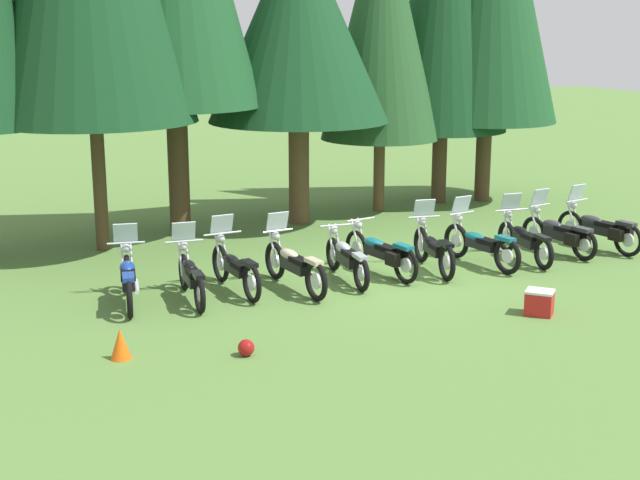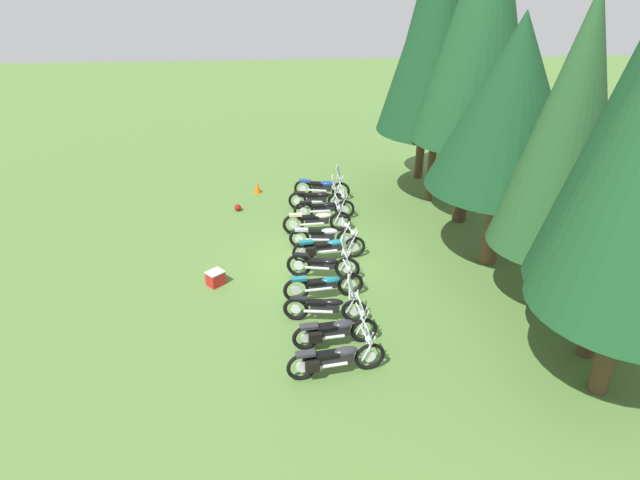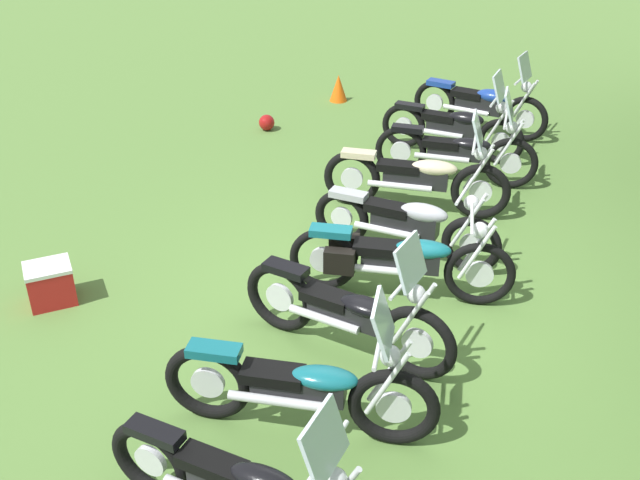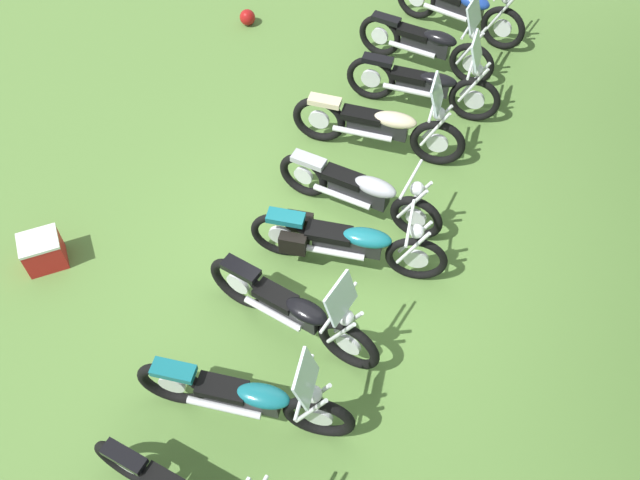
# 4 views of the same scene
# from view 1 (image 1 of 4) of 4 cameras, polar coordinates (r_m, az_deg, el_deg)

# --- Properties ---
(ground_plane) EXTENTS (80.00, 80.00, 0.00)m
(ground_plane) POSITION_cam_1_polar(r_m,az_deg,el_deg) (18.30, 4.38, -2.23)
(ground_plane) COLOR #547A38
(motorcycle_0) EXTENTS (0.78, 2.23, 1.38)m
(motorcycle_0) POSITION_cam_1_polar(r_m,az_deg,el_deg) (16.66, -11.98, -2.37)
(motorcycle_0) COLOR black
(motorcycle_0) RESTS_ON ground_plane
(motorcycle_1) EXTENTS (0.72, 2.20, 1.36)m
(motorcycle_1) POSITION_cam_1_polar(r_m,az_deg,el_deg) (16.69, -8.12, -2.25)
(motorcycle_1) COLOR black
(motorcycle_1) RESTS_ON ground_plane
(motorcycle_2) EXTENTS (0.77, 2.27, 1.38)m
(motorcycle_2) POSITION_cam_1_polar(r_m,az_deg,el_deg) (17.15, -5.38, -1.73)
(motorcycle_2) COLOR black
(motorcycle_2) RESTS_ON ground_plane
(motorcycle_3) EXTENTS (0.64, 2.42, 1.39)m
(motorcycle_3) POSITION_cam_1_polar(r_m,az_deg,el_deg) (17.22, -1.65, -1.55)
(motorcycle_3) COLOR black
(motorcycle_3) RESTS_ON ground_plane
(motorcycle_4) EXTENTS (0.67, 2.25, 1.00)m
(motorcycle_4) POSITION_cam_1_polar(r_m,az_deg,el_deg) (17.81, 1.68, -1.16)
(motorcycle_4) COLOR black
(motorcycle_4) RESTS_ON ground_plane
(motorcycle_5) EXTENTS (0.76, 2.37, 1.02)m
(motorcycle_5) POSITION_cam_1_polar(r_m,az_deg,el_deg) (18.25, 3.91, -0.77)
(motorcycle_5) COLOR black
(motorcycle_5) RESTS_ON ground_plane
(motorcycle_6) EXTENTS (0.75, 2.19, 1.39)m
(motorcycle_6) POSITION_cam_1_polar(r_m,az_deg,el_deg) (18.61, 7.14, -0.53)
(motorcycle_6) COLOR black
(motorcycle_6) RESTS_ON ground_plane
(motorcycle_7) EXTENTS (0.67, 2.30, 1.38)m
(motorcycle_7) POSITION_cam_1_polar(r_m,az_deg,el_deg) (19.17, 10.06, -0.23)
(motorcycle_7) COLOR black
(motorcycle_7) RESTS_ON ground_plane
(motorcycle_8) EXTENTS (0.78, 2.22, 1.35)m
(motorcycle_8) POSITION_cam_1_polar(r_m,az_deg,el_deg) (19.78, 12.72, 0.03)
(motorcycle_8) COLOR black
(motorcycle_8) RESTS_ON ground_plane
(motorcycle_9) EXTENTS (0.71, 2.16, 1.36)m
(motorcycle_9) POSITION_cam_1_polar(r_m,az_deg,el_deg) (20.51, 14.84, 0.43)
(motorcycle_9) COLOR black
(motorcycle_9) RESTS_ON ground_plane
(motorcycle_10) EXTENTS (0.79, 2.32, 1.38)m
(motorcycle_10) POSITION_cam_1_polar(r_m,az_deg,el_deg) (21.14, 17.19, 0.72)
(motorcycle_10) COLOR black
(motorcycle_10) RESTS_ON ground_plane
(pine_tree_3) EXTENTS (4.46, 4.46, 7.45)m
(pine_tree_3) POSITION_cam_1_polar(r_m,az_deg,el_deg) (22.41, -1.39, 13.63)
(pine_tree_3) COLOR brown
(pine_tree_3) RESTS_ON ground_plane
(pine_tree_4) EXTENTS (3.12, 3.12, 8.27)m
(pine_tree_4) POSITION_cam_1_polar(r_m,az_deg,el_deg) (23.92, 3.89, 13.88)
(pine_tree_4) COLOR brown
(pine_tree_4) RESTS_ON ground_plane
(picnic_cooler) EXTENTS (0.61, 0.62, 0.44)m
(picnic_cooler) POSITION_cam_1_polar(r_m,az_deg,el_deg) (16.26, 13.64, -3.84)
(picnic_cooler) COLOR red
(picnic_cooler) RESTS_ON ground_plane
(traffic_cone) EXTENTS (0.32, 0.32, 0.48)m
(traffic_cone) POSITION_cam_1_polar(r_m,az_deg,el_deg) (14.12, -12.45, -6.40)
(traffic_cone) COLOR #EA590F
(traffic_cone) RESTS_ON ground_plane
(dropped_helmet) EXTENTS (0.26, 0.26, 0.26)m
(dropped_helmet) POSITION_cam_1_polar(r_m,az_deg,el_deg) (13.99, -4.67, -6.78)
(dropped_helmet) COLOR maroon
(dropped_helmet) RESTS_ON ground_plane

